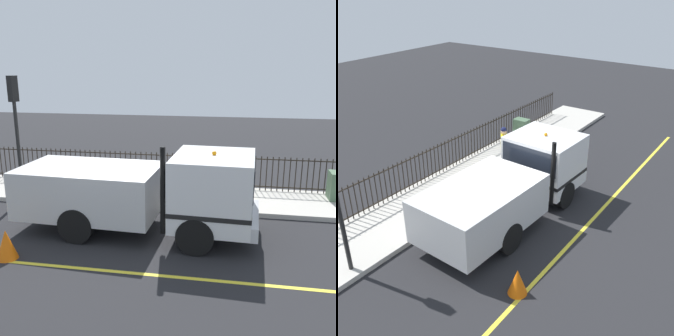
% 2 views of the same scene
% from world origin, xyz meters
% --- Properties ---
extents(ground_plane, '(54.16, 54.16, 0.00)m').
position_xyz_m(ground_plane, '(0.00, 0.00, 0.00)').
color(ground_plane, '#232326').
rests_on(ground_plane, ground).
extents(sidewalk_slab, '(2.64, 24.62, 0.16)m').
position_xyz_m(sidewalk_slab, '(3.14, 0.00, 0.08)').
color(sidewalk_slab, '#B7B2A8').
rests_on(sidewalk_slab, ground).
extents(lane_marking, '(0.12, 22.16, 0.01)m').
position_xyz_m(lane_marking, '(-2.12, 0.00, 0.00)').
color(lane_marking, yellow).
rests_on(lane_marking, ground).
extents(work_truck, '(2.62, 6.73, 2.70)m').
position_xyz_m(work_truck, '(0.17, -0.83, 1.29)').
color(work_truck, white).
rests_on(work_truck, ground).
extents(worker_standing, '(0.49, 0.55, 1.81)m').
position_xyz_m(worker_standing, '(2.37, -3.16, 1.27)').
color(worker_standing, yellow).
rests_on(worker_standing, sidewalk_slab).
extents(iron_fence, '(0.04, 20.96, 1.28)m').
position_xyz_m(iron_fence, '(4.22, -0.00, 0.80)').
color(iron_fence, black).
rests_on(iron_fence, sidewalk_slab).
extents(traffic_light_near, '(0.33, 0.26, 4.11)m').
position_xyz_m(traffic_light_near, '(2.20, 4.32, 3.07)').
color(traffic_light_near, black).
rests_on(traffic_light_near, sidewalk_slab).
extents(utility_cabinet, '(0.71, 0.48, 0.95)m').
position_xyz_m(utility_cabinet, '(3.66, -6.45, 0.63)').
color(utility_cabinet, '#4C6B4C').
rests_on(utility_cabinet, sidewalk_slab).
extents(traffic_cone, '(0.52, 0.52, 0.74)m').
position_xyz_m(traffic_cone, '(-1.96, 2.35, 0.37)').
color(traffic_cone, orange).
rests_on(traffic_cone, ground).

